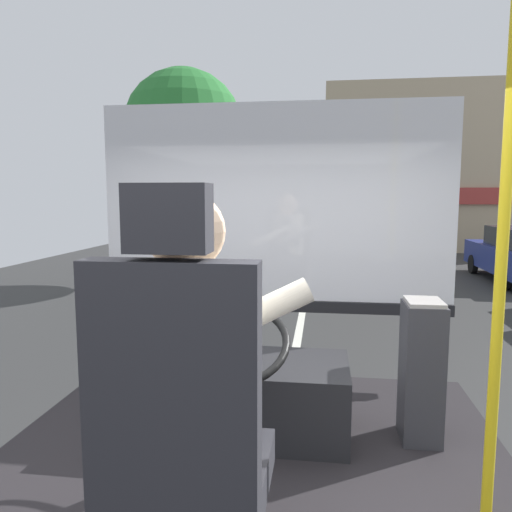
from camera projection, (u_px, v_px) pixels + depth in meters
ground at (306, 293)px, 10.81m from camera, size 18.00×44.00×0.06m
driver_seat at (184, 443)px, 1.46m from camera, size 0.48×0.48×1.33m
bus_driver at (192, 362)px, 1.53m from camera, size 0.76×0.58×0.84m
steering_console at (247, 394)px, 2.70m from camera, size 1.10×0.97×0.78m
handrail_pole at (502, 244)px, 1.87m from camera, size 0.04×0.04×2.23m
fare_box at (421, 371)px, 2.61m from camera, size 0.20×0.26×0.76m
windshield_panel at (275, 231)px, 3.51m from camera, size 2.50×0.08×1.48m
street_tree at (184, 131)px, 11.68m from camera, size 2.81×2.81×5.08m
shop_building at (435, 171)px, 20.54m from camera, size 9.18×5.69×6.29m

